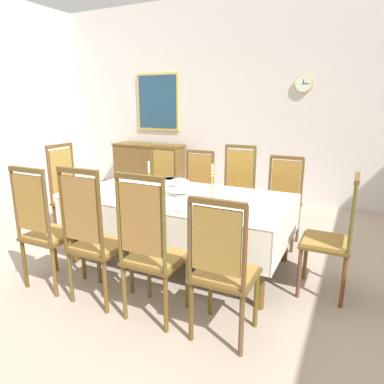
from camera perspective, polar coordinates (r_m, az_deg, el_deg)
The scene contains 26 objects.
ground at distance 3.78m, azimuth -3.25°, elevation -12.53°, with size 8.22×6.16×0.04m, color #B3A18F.
back_wall at distance 6.27m, azimuth 10.96°, elevation 14.75°, with size 8.22×0.08×3.49m, color silver.
dining_table at distance 3.66m, azimuth -2.08°, elevation -1.68°, with size 2.27×1.21×0.74m.
tablecloth at distance 3.67m, azimuth -2.07°, elevation -2.04°, with size 2.29×1.23×0.39m.
chair_south_a at distance 3.45m, azimuth -23.08°, elevation -5.34°, with size 0.44×0.42×1.17m.
chair_north_a at distance 4.95m, azimuth -5.34°, elevation 1.35°, with size 0.44×0.42×1.10m.
chair_south_b at distance 3.05m, azimuth -15.96°, elevation -6.99°, with size 0.44×0.42×1.21m.
chair_north_b at distance 4.69m, azimuth 0.65°, elevation 0.55°, with size 0.44×0.42×1.07m.
chair_south_c at distance 2.72m, azimuth -6.83°, elevation -9.15°, with size 0.44×0.42×1.21m.
chair_north_c at distance 4.48m, azimuth 7.29°, elevation 0.19°, with size 0.44×0.42×1.17m.
chair_south_d at distance 2.50m, azimuth 5.03°, elevation -12.27°, with size 0.44×0.42×1.11m.
chair_north_d at distance 4.34m, azimuth 14.65°, elevation -1.10°, with size 0.44×0.42×1.07m.
chair_head_west at distance 4.59m, azimuth -19.37°, elevation -0.04°, with size 0.42×0.44×1.20m.
chair_head_east at distance 3.30m, azimuth 22.41°, elevation -6.47°, with size 0.42×0.44×1.11m.
soup_tureen at distance 3.62m, azimuth -2.04°, elevation 0.92°, with size 0.24×0.24×0.20m.
candlestick_west at distance 3.80m, azimuth -7.07°, elevation 2.05°, with size 0.07×0.07×0.34m.
candlestick_east at distance 3.45m, azimuth 3.34°, elevation 1.10°, with size 0.07×0.07×0.36m.
bowl_near_left at distance 4.25m, azimuth -3.52°, elevation 1.99°, with size 0.20×0.20×0.05m.
bowl_near_right at distance 3.85m, azimuth -18.71°, elevation -0.22°, with size 0.19×0.19×0.04m.
bowl_far_left at distance 3.61m, azimuth -14.84°, elevation -0.81°, with size 0.19×0.19×0.04m.
bowl_far_right at distance 3.07m, azimuth -0.87°, elevation -2.97°, with size 0.18×0.18×0.04m.
spoon_primary at distance 4.33m, azimuth -4.75°, elevation 1.93°, with size 0.06×0.17×0.01m.
spoon_secondary at distance 3.95m, azimuth -19.70°, elevation -0.14°, with size 0.03×0.18×0.01m.
sideboard at distance 6.96m, azimuth -7.13°, elevation 4.16°, with size 1.44×0.48×0.90m.
mounted_clock at distance 6.05m, azimuth 17.89°, elevation 16.60°, with size 0.28×0.06×0.28m.
framed_painting at distance 7.01m, azimuth -5.64°, elevation 14.53°, with size 0.92×0.05×1.08m.
Camera 1 is at (1.65, -2.93, 1.70)m, focal length 32.39 mm.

